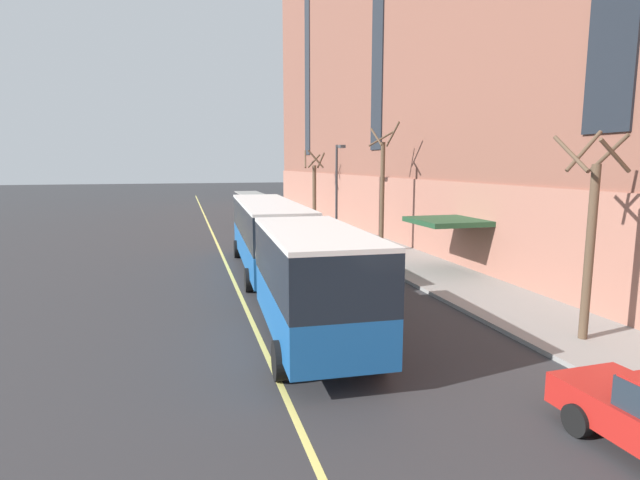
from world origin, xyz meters
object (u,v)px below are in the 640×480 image
(parked_car_silver_3, at_px, (298,225))
(street_tree_mid_block, at_px, (590,234))
(city_bus, at_px, (280,244))
(street_lamp, at_px, (338,181))
(street_tree_far_downtown, at_px, (314,186))
(parked_car_black_0, at_px, (274,212))
(street_tree_far_uptown, at_px, (382,189))

(parked_car_silver_3, xyz_separation_m, street_tree_mid_block, (3.06, -24.60, 2.52))
(city_bus, relative_size, street_lamp, 3.16)
(street_tree_mid_block, height_order, street_tree_far_downtown, street_tree_far_downtown)
(street_lamp, bearing_deg, parked_car_black_0, 98.02)
(street_tree_mid_block, xyz_separation_m, street_tree_far_downtown, (0.01, 31.52, 0.07))
(city_bus, relative_size, street_tree_far_downtown, 3.19)
(street_tree_far_downtown, relative_size, street_lamp, 0.99)
(parked_car_black_0, height_order, parked_car_silver_3, same)
(street_tree_far_uptown, bearing_deg, street_tree_far_downtown, 90.12)
(street_tree_far_uptown, xyz_separation_m, street_tree_far_downtown, (-0.03, 15.74, -0.46))
(parked_car_silver_3, distance_m, street_lamp, 5.40)
(parked_car_silver_3, relative_size, street_tree_far_uptown, 0.61)
(street_tree_far_uptown, xyz_separation_m, street_lamp, (-1.20, 5.02, 0.30))
(parked_car_black_0, relative_size, street_tree_far_uptown, 0.59)
(street_tree_far_uptown, relative_size, street_lamp, 1.18)
(parked_car_silver_3, relative_size, street_lamp, 0.72)
(street_tree_far_uptown, bearing_deg, parked_car_black_0, 99.48)
(parked_car_black_0, xyz_separation_m, street_tree_mid_block, (3.11, -34.65, 2.52))
(parked_car_black_0, distance_m, street_tree_far_uptown, 19.37)
(city_bus, height_order, parked_car_black_0, city_bus)
(city_bus, relative_size, street_tree_mid_block, 3.32)
(parked_car_black_0, bearing_deg, street_tree_mid_block, -84.88)
(parked_car_black_0, bearing_deg, city_bus, -99.59)
(street_tree_far_downtown, bearing_deg, parked_car_silver_3, -113.88)
(parked_car_silver_3, bearing_deg, street_tree_far_downtown, 66.12)
(street_tree_mid_block, xyz_separation_m, street_tree_far_uptown, (0.04, 15.78, 0.53))
(city_bus, xyz_separation_m, street_tree_far_uptown, (7.59, 7.41, 1.80))
(parked_car_black_0, bearing_deg, street_lamp, -81.98)
(street_tree_mid_block, distance_m, street_lamp, 20.86)
(parked_car_black_0, relative_size, street_tree_far_downtown, 0.70)
(city_bus, bearing_deg, street_lamp, 62.80)
(parked_car_silver_3, xyz_separation_m, street_tree_far_downtown, (3.06, 6.92, 2.59))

